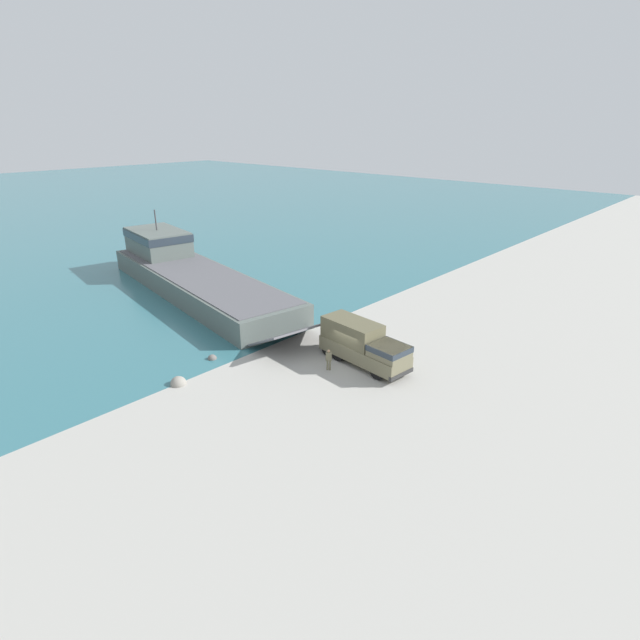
# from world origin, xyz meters

# --- Properties ---
(ground_plane) EXTENTS (240.00, 240.00, 0.00)m
(ground_plane) POSITION_xyz_m (0.00, 0.00, 0.00)
(ground_plane) COLOR #A8A59E
(landing_craft) EXTENTS (12.18, 35.20, 7.54)m
(landing_craft) POSITION_xyz_m (2.28, 24.63, 1.82)
(landing_craft) COLOR #56605B
(landing_craft) RESTS_ON ground_plane
(military_truck) EXTENTS (3.08, 7.64, 3.16)m
(military_truck) POSITION_xyz_m (0.60, -0.80, 1.61)
(military_truck) COLOR #6B664C
(military_truck) RESTS_ON ground_plane
(soldier_on_ramp) EXTENTS (0.46, 0.49, 1.64)m
(soldier_on_ramp) POSITION_xyz_m (-1.90, 0.38, 0.95)
(soldier_on_ramp) COLOR #6B664C
(soldier_on_ramp) RESTS_ON ground_plane
(shoreline_rock_a) EXTENTS (1.14, 1.14, 1.14)m
(shoreline_rock_a) POSITION_xyz_m (-10.64, 6.65, 0.00)
(shoreline_rock_a) COLOR gray
(shoreline_rock_a) RESTS_ON ground_plane
(shoreline_rock_b) EXTENTS (0.70, 0.70, 0.70)m
(shoreline_rock_b) POSITION_xyz_m (-6.65, 8.21, 0.00)
(shoreline_rock_b) COLOR #66605B
(shoreline_rock_b) RESTS_ON ground_plane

